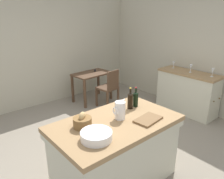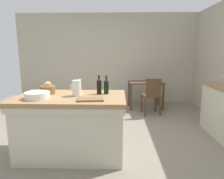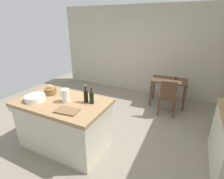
{
  "view_description": "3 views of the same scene",
  "coord_description": "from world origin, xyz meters",
  "views": [
    {
      "loc": [
        -1.97,
        -2.37,
        2.16
      ],
      "look_at": [
        0.33,
        0.31,
        0.89
      ],
      "focal_mm": 35.47,
      "sensor_mm": 36.0,
      "label": 1
    },
    {
      "loc": [
        0.3,
        -3.36,
        1.53
      ],
      "look_at": [
        0.19,
        0.3,
        0.82
      ],
      "focal_mm": 31.89,
      "sensor_mm": 36.0,
      "label": 2
    },
    {
      "loc": [
        1.5,
        -2.52,
        2.14
      ],
      "look_at": [
        0.15,
        0.27,
        0.88
      ],
      "focal_mm": 27.08,
      "sensor_mm": 36.0,
      "label": 3
    }
  ],
  "objects": [
    {
      "name": "ground_plane",
      "position": [
        0.0,
        0.0,
        0.0
      ],
      "size": [
        6.76,
        6.76,
        0.0
      ],
      "primitive_type": "plane",
      "color": "gray"
    },
    {
      "name": "wine_bottle_amber",
      "position": [
        0.02,
        -0.43,
        1.01
      ],
      "size": [
        0.07,
        0.07,
        0.3
      ],
      "color": "black",
      "rests_on": "island_table"
    },
    {
      "name": "bread_basket",
      "position": [
        -0.76,
        -0.44,
        0.96
      ],
      "size": [
        0.22,
        0.22,
        0.19
      ],
      "color": "brown",
      "rests_on": "island_table"
    },
    {
      "name": "island_table",
      "position": [
        -0.38,
        -0.58,
        0.48
      ],
      "size": [
        1.57,
        0.93,
        0.89
      ],
      "color": "#99754C",
      "rests_on": "ground"
    },
    {
      "name": "pitcher",
      "position": [
        -0.29,
        -0.56,
        1.01
      ],
      "size": [
        0.17,
        0.13,
        0.27
      ],
      "color": "white",
      "rests_on": "island_table"
    },
    {
      "name": "wash_bowl",
      "position": [
        -0.8,
        -0.75,
        0.94
      ],
      "size": [
        0.33,
        0.33,
        0.09
      ],
      "primitive_type": "cylinder",
      "color": "white",
      "rests_on": "island_table"
    },
    {
      "name": "wine_bottle_dark",
      "position": [
        0.12,
        -0.43,
        1.01
      ],
      "size": [
        0.07,
        0.07,
        0.28
      ],
      "color": "black",
      "rests_on": "island_table"
    },
    {
      "name": "wall_back",
      "position": [
        0.0,
        2.6,
        1.3
      ],
      "size": [
        5.32,
        0.12,
        2.6
      ],
      "primitive_type": "cube",
      "color": "#B2AA93",
      "rests_on": "ground"
    },
    {
      "name": "writing_desk",
      "position": [
        1.04,
        1.91,
        0.61
      ],
      "size": [
        0.93,
        0.61,
        0.77
      ],
      "color": "#513826",
      "rests_on": "ground"
    },
    {
      "name": "cutting_board",
      "position": [
        -0.06,
        -0.82,
        0.9
      ],
      "size": [
        0.37,
        0.25,
        0.02
      ],
      "primitive_type": "cube",
      "rotation": [
        0.0,
        0.0,
        0.12
      ],
      "color": "brown",
      "rests_on": "island_table"
    },
    {
      "name": "wooden_chair",
      "position": [
        1.11,
        1.33,
        0.49
      ],
      "size": [
        0.45,
        0.45,
        0.9
      ],
      "color": "#513826",
      "rests_on": "ground"
    }
  ]
}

